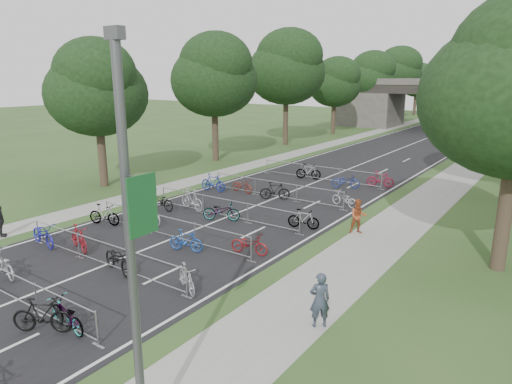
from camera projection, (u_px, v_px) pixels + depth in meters
road at (416, 142)px, 52.24m from camera, size 11.00×140.00×0.01m
sidewalk_right at (494, 149)px, 47.79m from camera, size 3.00×140.00×0.01m
sidewalk_left at (355, 137)px, 56.41m from camera, size 2.00×140.00×0.01m
lane_markings at (416, 142)px, 52.24m from camera, size 0.12×140.00×0.00m
overpass_bridge at (450, 105)px, 63.27m from camera, size 31.00×8.00×7.05m
lamppost at (131, 250)px, 8.46m from camera, size 0.61×0.65×8.21m
tree_left_0 at (97, 90)px, 29.93m from camera, size 6.72×6.72×10.25m
tree_left_1 at (214, 77)px, 39.25m from camera, size 7.56×7.56×11.53m
tree_left_2 at (287, 69)px, 48.58m from camera, size 8.40×8.40×12.81m
tree_left_3 at (335, 83)px, 58.50m from camera, size 6.72×6.72×10.25m
tree_left_4 at (371, 77)px, 67.82m from camera, size 7.56×7.56×11.53m
tree_left_5 at (397, 72)px, 77.14m from camera, size 8.40×8.40×12.81m
tree_left_6 at (417, 81)px, 87.07m from camera, size 6.72×6.72×10.25m
barrier_row_1 at (11, 287)px, 15.29m from camera, size 9.70×0.08×1.10m
barrier_row_2 at (102, 254)px, 18.14m from camera, size 9.70×0.08×1.10m
barrier_row_3 at (171, 228)px, 21.16m from camera, size 9.70×0.08×1.10m
barrier_row_4 at (225, 208)px, 24.33m from camera, size 9.70×0.08×1.10m
barrier_row_5 at (275, 190)px, 28.30m from camera, size 9.70×0.08×1.10m
barrier_row_6 at (320, 173)px, 33.06m from camera, size 9.70×0.08×1.10m
bike_5 at (4, 264)px, 17.20m from camera, size 2.03×1.00×1.02m
bike_6 at (42, 316)px, 13.43m from camera, size 1.85×1.41×1.11m
bike_7 at (67, 316)px, 13.58m from camera, size 1.88×0.83×0.96m
bike_8 at (43, 234)px, 20.36m from camera, size 2.12×0.99×1.07m
bike_9 at (79, 238)px, 19.81m from camera, size 1.95×1.03×1.13m
bike_10 at (118, 259)px, 17.58m from camera, size 2.18×1.18×1.09m
bike_11 at (187, 279)px, 16.04m from camera, size 1.65×1.18×0.98m
bike_12 at (104, 215)px, 23.21m from camera, size 1.89×0.97×1.09m
bike_13 at (149, 214)px, 23.42m from camera, size 2.14×1.02×1.08m
bike_14 at (186, 241)px, 19.72m from camera, size 1.69×0.87×0.98m
bike_15 at (249, 244)px, 19.43m from camera, size 1.79×0.89×0.90m
bike_16 at (160, 201)px, 25.83m from camera, size 2.11×0.77×1.10m
bike_17 at (192, 200)px, 25.76m from camera, size 2.15×1.05×1.25m
bike_18 at (221, 211)px, 23.92m from camera, size 2.06×1.49×1.03m
bike_19 at (303, 219)px, 22.68m from camera, size 1.69×0.79×0.98m
bike_20 at (213, 183)px, 30.00m from camera, size 1.96×0.64×1.16m
bike_21 at (242, 186)px, 29.78m from camera, size 1.75×0.79×0.89m
bike_22 at (275, 191)px, 28.01m from camera, size 1.86×1.39×1.11m
bike_23 at (344, 199)px, 26.51m from camera, size 1.84×1.02×0.92m
bike_25 at (308, 172)px, 33.56m from camera, size 1.95×0.94×1.13m
bike_26 at (346, 181)px, 30.91m from camera, size 1.97×1.26×0.98m
bike_27 at (380, 179)px, 31.16m from camera, size 1.88×0.93×1.09m
pedestrian_a at (320, 300)px, 13.69m from camera, size 0.75×0.74×1.75m
pedestrian_b at (358, 217)px, 21.91m from camera, size 1.04×0.98×1.69m
pedestrian_c at (0, 221)px, 21.43m from camera, size 0.96×0.81×1.54m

